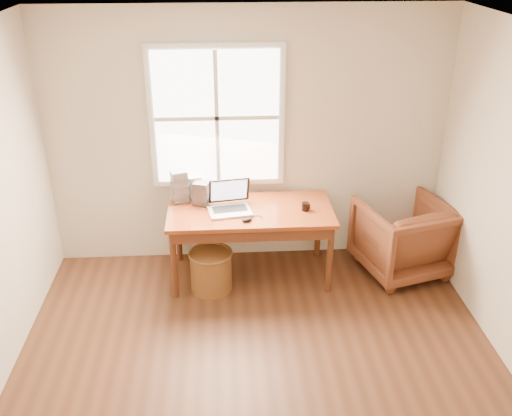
# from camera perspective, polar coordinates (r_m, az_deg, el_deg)

# --- Properties ---
(room_shell) EXTENTS (4.04, 4.54, 2.64)m
(room_shell) POSITION_cam_1_polar(r_m,az_deg,el_deg) (3.81, 0.41, -3.33)
(room_shell) COLOR #512F1B
(room_shell) RESTS_ON ground
(desk) EXTENTS (1.60, 0.80, 0.04)m
(desk) POSITION_cam_1_polar(r_m,az_deg,el_deg) (5.54, -0.57, -0.29)
(desk) COLOR brown
(desk) RESTS_ON room_shell
(armchair) EXTENTS (1.02, 1.04, 0.77)m
(armchair) POSITION_cam_1_polar(r_m,az_deg,el_deg) (5.97, 14.49, -2.83)
(armchair) COLOR brown
(armchair) RESTS_ON room_shell
(wicker_stool) EXTENTS (0.52, 0.52, 0.40)m
(wicker_stool) POSITION_cam_1_polar(r_m,az_deg,el_deg) (5.59, -4.51, -6.32)
(wicker_stool) COLOR brown
(wicker_stool) RESTS_ON room_shell
(laptop) EXTENTS (0.48, 0.50, 0.31)m
(laptop) POSITION_cam_1_polar(r_m,az_deg,el_deg) (5.40, -2.67, 1.05)
(laptop) COLOR silver
(laptop) RESTS_ON desk
(mouse) EXTENTS (0.11, 0.09, 0.03)m
(mouse) POSITION_cam_1_polar(r_m,az_deg,el_deg) (5.29, -0.90, -1.18)
(mouse) COLOR black
(mouse) RESTS_ON desk
(coffee_mug) EXTENTS (0.09, 0.09, 0.08)m
(coffee_mug) POSITION_cam_1_polar(r_m,az_deg,el_deg) (5.50, 4.96, 0.14)
(coffee_mug) COLOR black
(coffee_mug) RESTS_ON desk
(cd_stack_a) EXTENTS (0.15, 0.14, 0.25)m
(cd_stack_a) POSITION_cam_1_polar(r_m,az_deg,el_deg) (5.72, -6.11, 2.06)
(cd_stack_a) COLOR silver
(cd_stack_a) RESTS_ON desk
(cd_stack_b) EXTENTS (0.18, 0.17, 0.23)m
(cd_stack_b) POSITION_cam_1_polar(r_m,az_deg,el_deg) (5.62, -5.47, 1.50)
(cd_stack_b) COLOR #28282D
(cd_stack_b) RESTS_ON desk
(cd_stack_c) EXTENTS (0.18, 0.17, 0.33)m
(cd_stack_c) POSITION_cam_1_polar(r_m,az_deg,el_deg) (5.66, -7.66, 2.16)
(cd_stack_c) COLOR #9F9FAC
(cd_stack_c) RESTS_ON desk
(cd_stack_d) EXTENTS (0.16, 0.15, 0.17)m
(cd_stack_d) POSITION_cam_1_polar(r_m,az_deg,el_deg) (5.81, -5.49, 2.08)
(cd_stack_d) COLOR silver
(cd_stack_d) RESTS_ON desk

